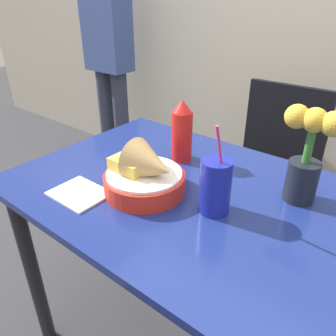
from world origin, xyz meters
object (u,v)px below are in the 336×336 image
food_basket (146,175)px  flower_vase (308,153)px  chair_far_window (273,161)px  ketchup_bottle (182,132)px  drink_cup (215,188)px  person_standing (108,49)px

food_basket → flower_vase: flower_vase is taller
chair_far_window → food_basket: bearing=-93.2°
food_basket → flower_vase: 0.43m
food_basket → ketchup_bottle: 0.24m
drink_cup → chair_far_window: bearing=100.0°
food_basket → person_standing: person_standing is taller
ketchup_bottle → flower_vase: bearing=0.3°
flower_vase → ketchup_bottle: bearing=-179.7°
drink_cup → flower_vase: 0.25m
food_basket → flower_vase: (0.35, 0.23, 0.08)m
ketchup_bottle → person_standing: (-1.19, 0.77, 0.06)m
drink_cup → person_standing: 1.73m
ketchup_bottle → person_standing: person_standing is taller
chair_far_window → ketchup_bottle: bearing=-98.6°
chair_far_window → food_basket: food_basket is taller
person_standing → flower_vase: bearing=-25.9°
food_basket → ketchup_bottle: (-0.05, 0.23, 0.04)m
flower_vase → person_standing: 1.77m
ketchup_bottle → person_standing: bearing=147.1°
food_basket → drink_cup: size_ratio=0.92×
chair_far_window → ketchup_bottle: (-0.10, -0.64, 0.33)m
chair_far_window → drink_cup: size_ratio=3.52×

